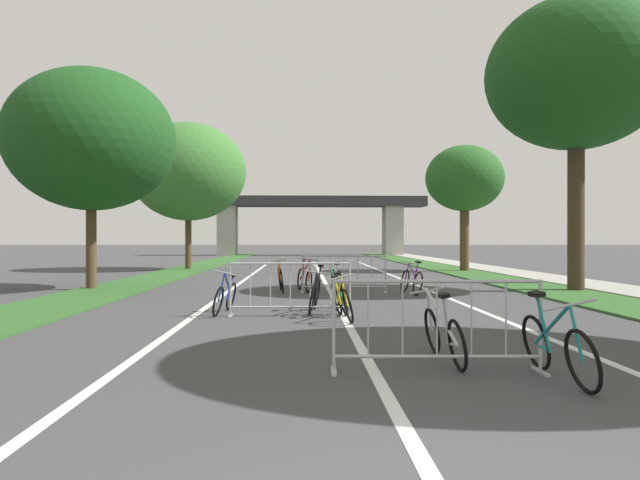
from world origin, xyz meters
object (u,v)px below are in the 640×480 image
(bicycle_orange_4, at_px, (281,278))
(bicycle_green_6, at_px, (339,296))
(bicycle_red_8, at_px, (304,279))
(tree_left_oak_mid, at_px, (91,140))
(bicycle_yellow_5, at_px, (342,301))
(tree_left_maple_mid, at_px, (188,172))
(bicycle_teal_7, at_px, (556,347))
(tree_right_pine_near, at_px, (576,75))
(crowd_barrier_nearest, at_px, (437,326))
(tree_right_cypress_far, at_px, (464,179))
(bicycle_black_2, at_px, (315,294))
(bicycle_white_0, at_px, (336,279))
(bicycle_silver_9, at_px, (443,334))
(bicycle_blue_3, at_px, (225,296))
(bicycle_purple_1, at_px, (411,281))
(crowd_barrier_second, at_px, (290,289))
(crowd_barrier_third, at_px, (344,274))

(bicycle_orange_4, distance_m, bicycle_green_6, 4.92)
(bicycle_red_8, bearing_deg, bicycle_orange_4, -0.34)
(tree_left_oak_mid, xyz_separation_m, bicycle_yellow_5, (7.00, -6.56, -4.09))
(tree_left_maple_mid, relative_size, bicycle_red_8, 4.17)
(bicycle_yellow_5, height_order, bicycle_teal_7, bicycle_teal_7)
(tree_right_pine_near, xyz_separation_m, crowd_barrier_nearest, (-6.36, -9.81, -5.70))
(tree_right_cypress_far, distance_m, bicycle_black_2, 16.86)
(bicycle_white_0, xyz_separation_m, bicycle_black_2, (-0.72, -4.71, 0.03))
(tree_right_cypress_far, height_order, bicycle_silver_9, tree_right_cypress_far)
(bicycle_green_6, bearing_deg, tree_left_oak_mid, 135.67)
(tree_left_maple_mid, distance_m, bicycle_blue_3, 17.69)
(bicycle_black_2, bearing_deg, bicycle_purple_1, -119.12)
(tree_left_oak_mid, distance_m, bicycle_blue_3, 8.39)
(crowd_barrier_second, height_order, bicycle_red_8, crowd_barrier_second)
(crowd_barrier_nearest, height_order, bicycle_black_2, crowd_barrier_nearest)
(bicycle_orange_4, bearing_deg, bicycle_purple_1, -19.28)
(bicycle_white_0, height_order, bicycle_silver_9, bicycle_silver_9)
(bicycle_white_0, distance_m, bicycle_orange_4, 1.61)
(tree_right_pine_near, height_order, bicycle_blue_3, tree_right_pine_near)
(crowd_barrier_second, xyz_separation_m, bicycle_silver_9, (1.96, -4.25, -0.17))
(crowd_barrier_second, xyz_separation_m, bicycle_blue_3, (-1.32, 0.43, -0.18))
(crowd_barrier_second, xyz_separation_m, crowd_barrier_third, (1.40, 4.79, 0.00))
(bicycle_yellow_5, height_order, bicycle_silver_9, bicycle_yellow_5)
(bicycle_green_6, bearing_deg, crowd_barrier_second, -160.79)
(bicycle_white_0, bearing_deg, bicycle_purple_1, -31.83)
(crowd_barrier_second, xyz_separation_m, bicycle_purple_1, (3.21, 4.29, -0.15))
(bicycle_silver_9, bearing_deg, crowd_barrier_nearest, -113.45)
(tree_right_cypress_far, height_order, bicycle_yellow_5, tree_right_cypress_far)
(tree_right_pine_near, xyz_separation_m, bicycle_blue_3, (-9.43, -4.59, -5.88))
(crowd_barrier_nearest, distance_m, bicycle_purple_1, 9.20)
(tree_right_pine_near, bearing_deg, tree_left_maple_mid, 138.13)
(tree_right_cypress_far, relative_size, crowd_barrier_second, 2.46)
(crowd_barrier_second, relative_size, bicycle_white_0, 1.40)
(bicycle_purple_1, bearing_deg, crowd_barrier_second, -134.39)
(tree_right_pine_near, height_order, bicycle_red_8, tree_right_pine_near)
(bicycle_orange_4, bearing_deg, bicycle_silver_9, -81.44)
(bicycle_black_2, relative_size, bicycle_green_6, 1.11)
(crowd_barrier_second, relative_size, bicycle_purple_1, 1.37)
(crowd_barrier_nearest, distance_m, bicycle_orange_4, 10.20)
(bicycle_black_2, xyz_separation_m, bicycle_blue_3, (-1.82, -0.12, -0.03))
(bicycle_blue_3, xyz_separation_m, bicycle_yellow_5, (2.29, -0.97, 0.01))
(tree_left_maple_mid, relative_size, crowd_barrier_second, 3.01)
(bicycle_white_0, bearing_deg, tree_left_maple_mid, 113.14)
(tree_left_oak_mid, distance_m, crowd_barrier_third, 8.50)
(crowd_barrier_third, bearing_deg, crowd_barrier_second, -106.35)
(bicycle_silver_9, bearing_deg, bicycle_white_0, 91.89)
(bicycle_orange_4, bearing_deg, bicycle_teal_7, -77.79)
(tree_left_oak_mid, height_order, tree_left_maple_mid, tree_left_maple_mid)
(tree_left_oak_mid, distance_m, bicycle_teal_7, 14.95)
(crowd_barrier_second, bearing_deg, bicycle_red_8, 86.75)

